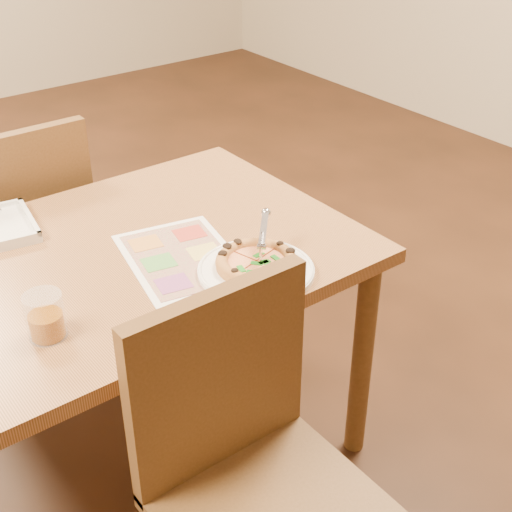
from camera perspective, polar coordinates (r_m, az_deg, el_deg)
room at (r=1.60m, az=-14.76°, el=19.20°), size 7.00×7.00×7.00m
dining_table at (r=1.88m, az=-11.85°, el=-2.54°), size 1.30×0.85×0.72m
chair_near at (r=1.51m, az=-0.82°, el=-14.98°), size 0.42×0.42×0.47m
chair_far at (r=2.40m, az=-18.20°, el=2.58°), size 0.42×0.42×0.47m
plate at (r=1.74m, az=-0.00°, el=-1.19°), size 0.35×0.35×0.02m
pizza at (r=1.73m, az=0.04°, el=-0.49°), size 0.20×0.20×0.03m
pizza_cutter at (r=1.74m, az=0.57°, el=1.71°), size 0.11×0.11×0.08m
glass_tumbler at (r=1.58m, az=-16.48°, el=-4.83°), size 0.08×0.08×0.10m
menu at (r=1.81m, az=-5.95°, el=-0.12°), size 0.33×0.41×0.00m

